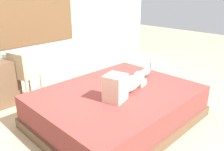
# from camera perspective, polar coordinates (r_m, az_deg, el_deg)

# --- Properties ---
(ground_plane) EXTENTS (16.00, 16.00, 0.00)m
(ground_plane) POSITION_cam_1_polar(r_m,az_deg,el_deg) (3.35, 1.52, -12.19)
(ground_plane) COLOR tan
(back_wall_with_window) EXTENTS (6.40, 0.14, 2.90)m
(back_wall_with_window) POSITION_cam_1_polar(r_m,az_deg,el_deg) (4.70, -19.54, 14.97)
(back_wall_with_window) COLOR silver
(back_wall_with_window) RESTS_ON ground
(bed) EXTENTS (2.22, 1.73, 0.47)m
(bed) POSITION_cam_1_polar(r_m,az_deg,el_deg) (3.35, 1.22, -7.50)
(bed) COLOR brown
(bed) RESTS_ON ground
(person_lying) EXTENTS (0.94, 0.46, 0.34)m
(person_lying) POSITION_cam_1_polar(r_m,az_deg,el_deg) (3.17, 3.31, -2.19)
(person_lying) COLOR silver
(person_lying) RESTS_ON bed
(cat) EXTENTS (0.36, 0.11, 0.21)m
(cat) POSITION_cam_1_polar(r_m,az_deg,el_deg) (3.78, 7.80, 0.66)
(cat) COLOR gray
(cat) RESTS_ON bed
(chair_by_desk) EXTENTS (0.46, 0.46, 0.86)m
(chair_by_desk) POSITION_cam_1_polar(r_m,az_deg,el_deg) (4.08, -20.88, 0.51)
(chair_by_desk) COLOR tan
(chair_by_desk) RESTS_ON ground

